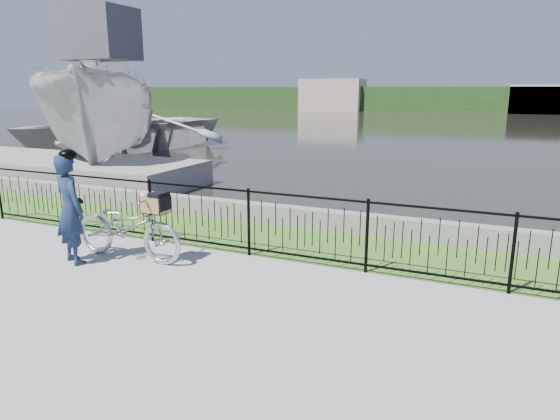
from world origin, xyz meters
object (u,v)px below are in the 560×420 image
at_px(bicycle_rig, 128,226).
at_px(dock, 48,168).
at_px(cyclist, 70,208).
at_px(boat_far, 118,128).
at_px(boat_near, 105,116).

bearing_deg(bicycle_rig, dock, 146.35).
bearing_deg(bicycle_rig, cyclist, -143.73).
bearing_deg(boat_far, dock, -64.55).
xyz_separation_m(bicycle_rig, boat_far, (-10.60, 11.83, 0.46)).
relative_size(boat_near, boat_far, 0.81).
height_order(dock, boat_far, boat_far).
bearing_deg(cyclist, dock, 140.91).
relative_size(bicycle_rig, boat_far, 0.18).
distance_m(dock, boat_far, 7.77).
bearing_deg(boat_near, dock, -108.45).
bearing_deg(dock, boat_far, 115.45).
distance_m(dock, bicycle_rig, 8.74).
xyz_separation_m(dock, boat_near, (0.65, 1.94, 1.50)).
relative_size(cyclist, boat_far, 0.16).
relative_size(dock, boat_near, 1.09).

